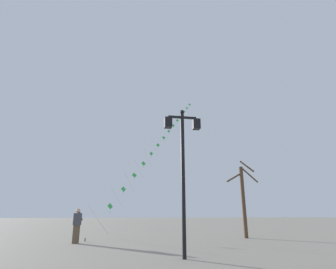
% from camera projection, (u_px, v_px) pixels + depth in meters
% --- Properties ---
extents(ground_plane, '(160.00, 160.00, 0.00)m').
position_uv_depth(ground_plane, '(124.00, 235.00, 18.58)').
color(ground_plane, gray).
extents(twin_lantern_lamp_post, '(1.39, 0.28, 5.35)m').
position_uv_depth(twin_lantern_lamp_post, '(183.00, 152.00, 9.76)').
color(twin_lantern_lamp_post, black).
rests_on(twin_lantern_lamp_post, ground_plane).
extents(kite_train, '(11.76, 20.73, 17.89)m').
position_uv_depth(kite_train, '(164.00, 138.00, 27.79)').
color(kite_train, brown).
rests_on(kite_train, ground_plane).
extents(kite_flyer, '(0.44, 0.61, 1.71)m').
position_uv_depth(kite_flyer, '(77.00, 225.00, 13.52)').
color(kite_flyer, brown).
rests_on(kite_flyer, ground_plane).
extents(bare_tree, '(2.02, 0.88, 4.84)m').
position_uv_depth(bare_tree, '(243.00, 197.00, 16.81)').
color(bare_tree, '#4C3826').
rests_on(bare_tree, ground_plane).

